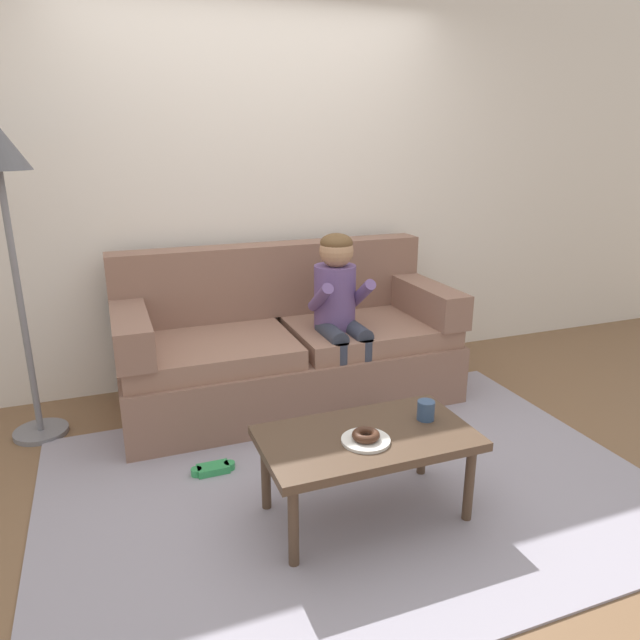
{
  "coord_description": "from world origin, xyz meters",
  "views": [
    {
      "loc": [
        -1.02,
        -2.5,
        1.64
      ],
      "look_at": [
        0.1,
        0.45,
        0.65
      ],
      "focal_mm": 32.38,
      "sensor_mm": 36.0,
      "label": 1
    }
  ],
  "objects_px": {
    "donut": "(366,435)",
    "mug": "(426,410)",
    "person_child": "(340,305)",
    "floor_lamp": "(1,182)",
    "toy_controller": "(213,470)",
    "coffee_table": "(367,444)",
    "couch": "(287,348)"
  },
  "relations": [
    {
      "from": "donut",
      "to": "toy_controller",
      "type": "bearing_deg",
      "value": 130.69
    },
    {
      "from": "couch",
      "to": "toy_controller",
      "type": "xyz_separation_m",
      "value": [
        -0.64,
        -0.74,
        -0.33
      ]
    },
    {
      "from": "coffee_table",
      "to": "floor_lamp",
      "type": "relative_size",
      "value": 0.53
    },
    {
      "from": "donut",
      "to": "mug",
      "type": "distance_m",
      "value": 0.36
    },
    {
      "from": "mug",
      "to": "toy_controller",
      "type": "distance_m",
      "value": 1.14
    },
    {
      "from": "donut",
      "to": "floor_lamp",
      "type": "relative_size",
      "value": 0.07
    },
    {
      "from": "toy_controller",
      "to": "couch",
      "type": "bearing_deg",
      "value": 37.08
    },
    {
      "from": "donut",
      "to": "toy_controller",
      "type": "height_order",
      "value": "donut"
    },
    {
      "from": "couch",
      "to": "floor_lamp",
      "type": "bearing_deg",
      "value": 178.7
    },
    {
      "from": "couch",
      "to": "mug",
      "type": "distance_m",
      "value": 1.32
    },
    {
      "from": "donut",
      "to": "mug",
      "type": "relative_size",
      "value": 1.33
    },
    {
      "from": "coffee_table",
      "to": "person_child",
      "type": "xyz_separation_m",
      "value": [
        0.33,
        1.11,
        0.3
      ]
    },
    {
      "from": "mug",
      "to": "couch",
      "type": "bearing_deg",
      "value": 101.22
    },
    {
      "from": "coffee_table",
      "to": "donut",
      "type": "bearing_deg",
      "value": -120.29
    },
    {
      "from": "coffee_table",
      "to": "floor_lamp",
      "type": "distance_m",
      "value": 2.25
    },
    {
      "from": "couch",
      "to": "toy_controller",
      "type": "height_order",
      "value": "couch"
    },
    {
      "from": "mug",
      "to": "floor_lamp",
      "type": "relative_size",
      "value": 0.05
    },
    {
      "from": "couch",
      "to": "coffee_table",
      "type": "height_order",
      "value": "couch"
    },
    {
      "from": "mug",
      "to": "floor_lamp",
      "type": "xyz_separation_m",
      "value": [
        -1.75,
        1.33,
        0.98
      ]
    },
    {
      "from": "coffee_table",
      "to": "mug",
      "type": "xyz_separation_m",
      "value": [
        0.31,
        0.03,
        0.09
      ]
    },
    {
      "from": "donut",
      "to": "floor_lamp",
      "type": "xyz_separation_m",
      "value": [
        -1.41,
        1.42,
        0.99
      ]
    },
    {
      "from": "coffee_table",
      "to": "toy_controller",
      "type": "distance_m",
      "value": 0.89
    },
    {
      "from": "donut",
      "to": "person_child",
      "type": "bearing_deg",
      "value": 72.65
    },
    {
      "from": "coffee_table",
      "to": "person_child",
      "type": "relative_size",
      "value": 0.85
    },
    {
      "from": "couch",
      "to": "mug",
      "type": "relative_size",
      "value": 23.36
    },
    {
      "from": "person_child",
      "to": "floor_lamp",
      "type": "relative_size",
      "value": 0.63
    },
    {
      "from": "donut",
      "to": "mug",
      "type": "height_order",
      "value": "mug"
    },
    {
      "from": "donut",
      "to": "toy_controller",
      "type": "distance_m",
      "value": 0.94
    },
    {
      "from": "person_child",
      "to": "floor_lamp",
      "type": "bearing_deg",
      "value": 172.13
    },
    {
      "from": "coffee_table",
      "to": "floor_lamp",
      "type": "xyz_separation_m",
      "value": [
        -1.44,
        1.36,
        1.07
      ]
    },
    {
      "from": "couch",
      "to": "floor_lamp",
      "type": "height_order",
      "value": "floor_lamp"
    },
    {
      "from": "toy_controller",
      "to": "floor_lamp",
      "type": "height_order",
      "value": "floor_lamp"
    }
  ]
}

